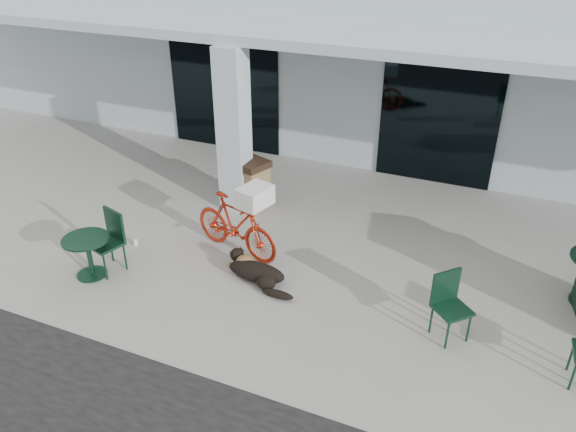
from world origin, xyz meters
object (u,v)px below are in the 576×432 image
at_px(cafe_table_near, 89,257).
at_px(cafe_chair_far_a, 452,309).
at_px(cafe_chair_near, 106,243).
at_px(trash_receptacle, 252,184).
at_px(bicycle, 236,225).
at_px(dog, 257,271).

xyz_separation_m(cafe_table_near, cafe_chair_far_a, (5.51, 0.76, 0.14)).
bearing_deg(cafe_chair_near, cafe_table_near, -110.51).
bearing_deg(trash_receptacle, cafe_chair_near, -111.48).
relative_size(bicycle, cafe_table_near, 2.39).
height_order(dog, cafe_table_near, cafe_table_near).
bearing_deg(cafe_chair_far_a, bicycle, 121.37).
bearing_deg(trash_receptacle, cafe_table_near, -112.80).
bearing_deg(trash_receptacle, bicycle, -72.96).
xyz_separation_m(bicycle, cafe_chair_near, (-1.65, -1.30, -0.01)).
bearing_deg(cafe_table_near, trash_receptacle, 67.20).
relative_size(cafe_table_near, cafe_chair_near, 0.71).
distance_m(bicycle, cafe_chair_near, 2.10).
relative_size(cafe_table_near, trash_receptacle, 0.76).
relative_size(cafe_chair_far_a, trash_receptacle, 1.00).
bearing_deg(dog, trash_receptacle, 140.89).
xyz_separation_m(cafe_chair_near, cafe_chair_far_a, (5.33, 0.53, -0.03)).
height_order(dog, trash_receptacle, trash_receptacle).
relative_size(bicycle, trash_receptacle, 1.81).
bearing_deg(cafe_chair_far_a, cafe_chair_near, 138.90).
height_order(cafe_chair_near, cafe_chair_far_a, cafe_chair_near).
distance_m(dog, cafe_chair_near, 2.45).
bearing_deg(dog, bicycle, 160.89).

